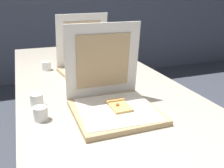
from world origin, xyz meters
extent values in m
cube|color=#BCB29E|center=(0.00, 0.62, 0.73)|extent=(0.87, 2.27, 0.03)
cylinder|color=#38383D|center=(-0.36, 1.69, 0.36)|extent=(0.04, 0.04, 0.71)
cylinder|color=#38383D|center=(0.36, 1.69, 0.36)|extent=(0.04, 0.04, 0.71)
cube|color=tan|center=(-0.04, 0.26, 0.75)|extent=(0.34, 0.34, 0.02)
cube|color=silver|center=(-0.03, 0.26, 0.76)|extent=(0.33, 0.33, 0.00)
cube|color=white|center=(-0.04, 0.41, 0.93)|extent=(0.34, 0.04, 0.34)
cube|color=tan|center=(-0.04, 0.40, 0.93)|extent=(0.25, 0.03, 0.25)
cube|color=#E0B266|center=(-0.02, 0.26, 0.77)|extent=(0.08, 0.11, 0.01)
cube|color=tan|center=(-0.02, 0.32, 0.77)|extent=(0.08, 0.03, 0.02)
sphere|color=orange|center=(-0.03, 0.26, 0.78)|extent=(0.02, 0.02, 0.02)
cube|color=tan|center=(0.01, 0.82, 0.75)|extent=(0.38, 0.38, 0.02)
cube|color=silver|center=(0.02, 0.81, 0.76)|extent=(0.33, 0.33, 0.00)
cube|color=white|center=(0.00, 0.96, 0.93)|extent=(0.35, 0.10, 0.34)
cube|color=tan|center=(0.00, 0.96, 0.93)|extent=(0.25, 0.07, 0.24)
cylinder|color=white|center=(-0.23, 1.01, 0.77)|extent=(0.06, 0.06, 0.06)
cylinder|color=white|center=(-0.34, 0.31, 0.77)|extent=(0.06, 0.06, 0.06)
cylinder|color=white|center=(-0.34, 0.46, 0.77)|extent=(0.06, 0.06, 0.06)
camera|label=1|loc=(-0.38, -0.62, 1.22)|focal=39.97mm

